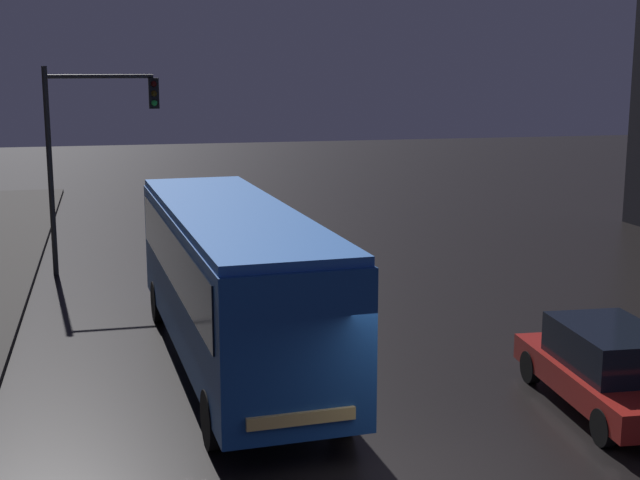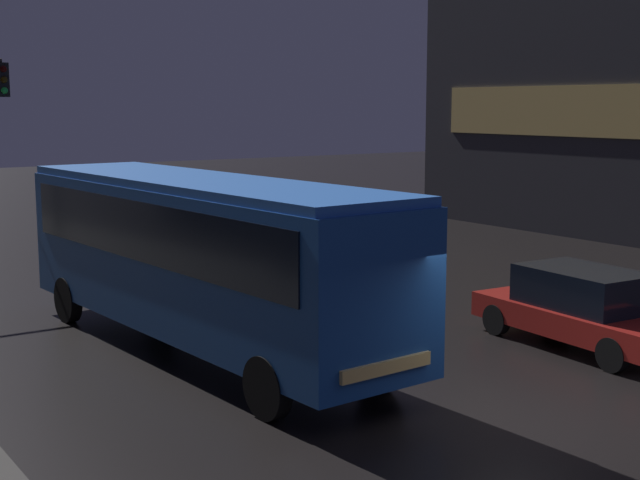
# 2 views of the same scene
# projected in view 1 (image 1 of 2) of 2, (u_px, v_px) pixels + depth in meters

# --- Properties ---
(bus_near) EXTENTS (3.08, 10.71, 3.36)m
(bus_near) POSITION_uv_depth(u_px,v_px,m) (232.00, 270.00, 18.26)
(bus_near) COLOR #194793
(bus_near) RESTS_ON ground
(car_taxi) EXTENTS (2.15, 4.56, 1.55)m
(car_taxi) POSITION_uv_depth(u_px,v_px,m) (609.00, 368.00, 16.26)
(car_taxi) COLOR maroon
(car_taxi) RESTS_ON ground
(traffic_light_main) EXTENTS (3.32, 0.35, 6.18)m
(traffic_light_main) POSITION_uv_depth(u_px,v_px,m) (88.00, 135.00, 26.24)
(traffic_light_main) COLOR #2D2D2D
(traffic_light_main) RESTS_ON ground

